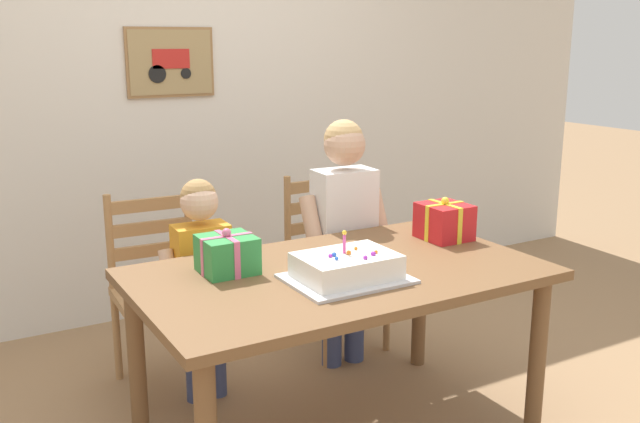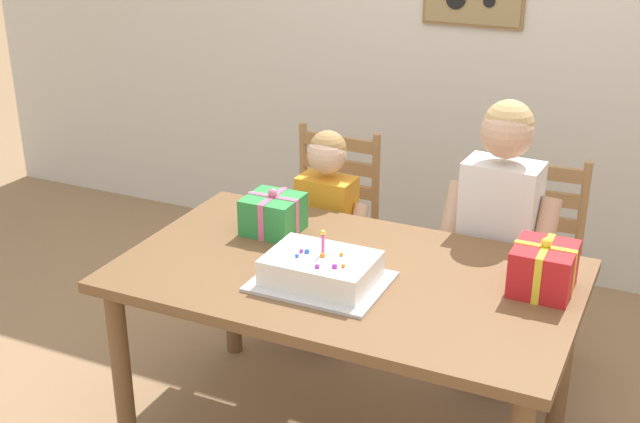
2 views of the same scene
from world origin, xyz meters
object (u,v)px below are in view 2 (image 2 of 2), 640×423
at_px(dining_table, 346,293).
at_px(chair_left, 324,230).
at_px(birthday_cake, 321,270).
at_px(child_younger, 326,222).
at_px(gift_box_red_large, 273,214).
at_px(child_older, 499,223).
at_px(chair_right, 525,268).
at_px(gift_box_beside_cake, 543,269).

distance_m(dining_table, chair_left, 0.97).
xyz_separation_m(birthday_cake, chair_left, (-0.43, 0.95, -0.31)).
bearing_deg(child_younger, birthday_cake, -66.66).
distance_m(gift_box_red_large, chair_left, 0.72).
height_order(dining_table, child_younger, child_younger).
xyz_separation_m(birthday_cake, child_younger, (-0.31, 0.71, -0.16)).
distance_m(birthday_cake, child_older, 0.83).
height_order(dining_table, birthday_cake, birthday_cake).
bearing_deg(birthday_cake, chair_right, 61.71).
xyz_separation_m(gift_box_beside_cake, chair_left, (-1.11, 0.68, -0.35)).
bearing_deg(child_older, gift_box_beside_cake, -60.28).
bearing_deg(dining_table, birthday_cake, -109.03).
bearing_deg(gift_box_beside_cake, gift_box_red_large, 177.40).
distance_m(birthday_cake, gift_box_red_large, 0.47).
height_order(gift_box_beside_cake, child_younger, child_younger).
relative_size(gift_box_red_large, child_older, 0.17).
xyz_separation_m(dining_table, gift_box_beside_cake, (0.64, 0.14, 0.17)).
distance_m(gift_box_red_large, child_younger, 0.44).
bearing_deg(gift_box_red_large, birthday_cake, -41.89).
relative_size(gift_box_beside_cake, chair_left, 0.24).
xyz_separation_m(child_older, child_younger, (-0.74, 0.00, -0.13)).
relative_size(gift_box_red_large, gift_box_beside_cake, 0.96).
distance_m(dining_table, gift_box_beside_cake, 0.68).
bearing_deg(gift_box_red_large, child_younger, 84.08).
height_order(dining_table, child_older, child_older).
relative_size(gift_box_red_large, child_younger, 0.20).
relative_size(dining_table, child_younger, 1.55).
bearing_deg(gift_box_red_large, chair_left, 96.95).
bearing_deg(chair_left, gift_box_red_large, -83.05).
distance_m(chair_right, child_younger, 0.87).
relative_size(birthday_cake, chair_left, 0.48).
height_order(chair_right, child_older, child_older).
xyz_separation_m(birthday_cake, chair_right, (0.51, 0.95, -0.31)).
height_order(dining_table, chair_right, chair_right).
bearing_deg(birthday_cake, gift_box_beside_cake, 21.16).
distance_m(chair_left, chair_right, 0.94).
relative_size(dining_table, chair_right, 1.73).
relative_size(gift_box_red_large, chair_left, 0.23).
relative_size(dining_table, gift_box_beside_cake, 7.33).
bearing_deg(chair_left, child_younger, -63.31).
bearing_deg(dining_table, gift_box_beside_cake, 12.52).
bearing_deg(gift_box_red_large, child_older, 27.06).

